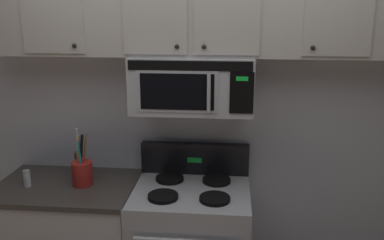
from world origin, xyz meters
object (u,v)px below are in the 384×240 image
at_px(utensil_crock_red, 82,171).
at_px(pepper_mill, 79,164).
at_px(over_range_microwave, 193,84).
at_px(salt_shaker, 27,178).

xyz_separation_m(utensil_crock_red, pepper_mill, (-0.08, 0.14, -0.01)).
bearing_deg(over_range_microwave, pepper_mill, 177.85).
distance_m(over_range_microwave, pepper_mill, 0.99).
relative_size(salt_shaker, pepper_mill, 0.64).
bearing_deg(salt_shaker, utensil_crock_red, 9.90).
bearing_deg(pepper_mill, over_range_microwave, -2.15).
bearing_deg(utensil_crock_red, pepper_mill, 118.69).
bearing_deg(salt_shaker, pepper_mill, 36.15).
height_order(over_range_microwave, salt_shaker, over_range_microwave).
height_order(over_range_microwave, pepper_mill, over_range_microwave).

